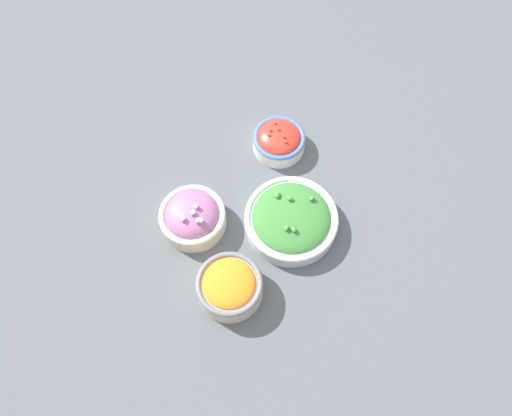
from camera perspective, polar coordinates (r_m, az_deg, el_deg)
The scene contains 5 objects.
ground_plane at distance 1.10m, azimuth -0.00°, elevation -0.69°, with size 3.00×3.00×0.00m, color #4C5156.
bowl_broccoli at distance 1.07m, azimuth 4.05°, elevation -1.26°, with size 0.20×0.20×0.07m.
bowl_cherry_tomatoes at distance 1.17m, azimuth 2.66°, elevation 7.75°, with size 0.12×0.12×0.06m.
bowl_red_onion at distance 1.07m, azimuth -7.27°, elevation -0.98°, with size 0.14×0.14×0.08m.
bowl_carrots at distance 1.01m, azimuth -3.04°, elevation -8.91°, with size 0.13×0.13×0.07m.
Camera 1 is at (0.45, 0.15, 1.00)m, focal length 35.00 mm.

